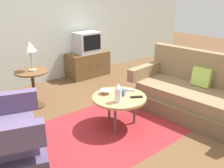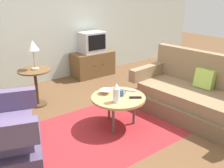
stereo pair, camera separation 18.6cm
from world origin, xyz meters
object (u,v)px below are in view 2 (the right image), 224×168
at_px(vase, 116,93).
at_px(tv_stand, 93,64).
at_px(tv_remote_dark, 135,97).
at_px(tv_remote_silver, 131,90).
at_px(coffee_table, 118,99).
at_px(side_table, 35,80).
at_px(mug, 121,93).
at_px(television, 92,42).
at_px(bowl, 105,92).
at_px(table_lamp, 33,47).
at_px(couch, 195,97).

bearing_deg(vase, tv_stand, 64.88).
bearing_deg(vase, tv_remote_dark, -11.62).
height_order(tv_stand, tv_remote_silver, tv_stand).
height_order(coffee_table, vase, vase).
bearing_deg(side_table, mug, -62.05).
relative_size(side_table, television, 1.16).
bearing_deg(coffee_table, bowl, 112.58).
distance_m(tv_stand, table_lamp, 1.91).
xyz_separation_m(tv_stand, tv_remote_dark, (-0.77, -2.32, 0.19)).
bearing_deg(tv_stand, table_lamp, -154.39).
height_order(mug, tv_remote_silver, mug).
xyz_separation_m(television, tv_remote_dark, (-0.77, -2.31, -0.31)).
relative_size(side_table, mug, 4.63).
bearing_deg(side_table, table_lamp, 30.81).
xyz_separation_m(tv_stand, mug, (-0.88, -2.14, 0.23)).
height_order(side_table, mug, side_table).
xyz_separation_m(tv_stand, television, (-0.00, -0.01, 0.50)).
distance_m(couch, tv_remote_dark, 1.06).
height_order(couch, bowl, couch).
distance_m(bowl, tv_remote_dark, 0.45).
height_order(vase, mug, vase).
height_order(couch, vase, couch).
relative_size(side_table, tv_remote_dark, 3.91).
xyz_separation_m(couch, mug, (-1.12, 0.44, 0.20)).
bearing_deg(table_lamp, side_table, -149.19).
height_order(coffee_table, television, television).
xyz_separation_m(television, tv_remote_silver, (-0.66, -2.08, -0.31)).
height_order(coffee_table, table_lamp, table_lamp).
bearing_deg(tv_remote_silver, tv_stand, -54.70).
xyz_separation_m(television, mug, (-0.88, -2.13, -0.27)).
distance_m(mug, bowl, 0.23).
xyz_separation_m(couch, coffee_table, (-1.17, 0.44, 0.12)).
relative_size(couch, coffee_table, 2.59).
xyz_separation_m(tv_stand, vase, (-1.06, -2.26, 0.31)).
bearing_deg(couch, vase, 70.79).
relative_size(couch, television, 3.62).
relative_size(television, tv_remote_silver, 3.81).
relative_size(side_table, tv_stand, 0.67).
height_order(mug, bowl, mug).
height_order(couch, table_lamp, table_lamp).
height_order(tv_stand, mug, mug).
relative_size(tv_stand, bowl, 5.57).
relative_size(mug, tv_remote_silver, 0.96).
xyz_separation_m(coffee_table, table_lamp, (-0.66, 1.38, 0.58)).
distance_m(tv_stand, tv_remote_dark, 2.45).
relative_size(tv_remote_dark, tv_remote_silver, 1.14).
relative_size(table_lamp, bowl, 2.79).
bearing_deg(vase, side_table, 110.28).
bearing_deg(tv_remote_dark, table_lamp, 152.25).
distance_m(mug, tv_remote_dark, 0.21).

